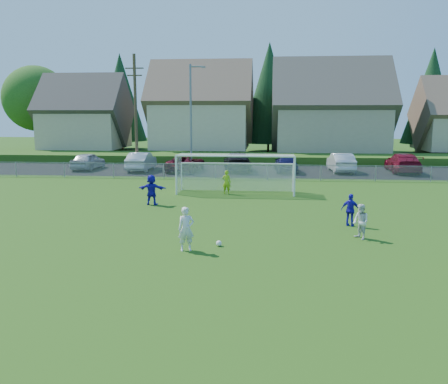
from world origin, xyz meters
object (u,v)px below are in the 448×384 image
at_px(car_e, 286,163).
at_px(car_g, 403,163).
at_px(car_a, 88,161).
at_px(car_f, 341,163).
at_px(player_white_b, 361,222).
at_px(goalkeeper, 227,182).
at_px(player_blue_b, 152,190).
at_px(player_white_a, 186,229).
at_px(player_blue_a, 351,210).
at_px(car_d, 237,161).
at_px(car_b, 141,161).
at_px(car_c, 186,163).
at_px(soccer_goal, 236,167).
at_px(soccer_ball, 219,243).

distance_m(car_e, car_g, 9.92).
xyz_separation_m(car_a, car_f, (22.36, 0.32, 0.04)).
xyz_separation_m(player_white_b, car_a, (-19.91, 21.90, 0.04)).
relative_size(goalkeeper, car_a, 0.34).
distance_m(car_e, car_f, 4.72).
bearing_deg(player_blue_b, car_e, -114.73).
bearing_deg(player_white_b, player_white_a, -97.62).
distance_m(player_blue_a, player_blue_b, 10.96).
height_order(player_blue_a, player_blue_b, player_blue_b).
bearing_deg(car_e, car_d, -10.80).
relative_size(car_b, car_d, 0.88).
bearing_deg(car_c, soccer_goal, 123.18).
bearing_deg(car_b, soccer_ball, 110.69).
relative_size(car_c, car_g, 0.91).
bearing_deg(player_blue_b, car_g, -135.50).
bearing_deg(soccer_goal, player_blue_a, -55.69).
relative_size(car_d, soccer_goal, 0.75).
xyz_separation_m(player_white_b, car_d, (-6.49, 22.30, 0.08)).
bearing_deg(player_white_b, goalkeeper, -174.12).
relative_size(player_white_b, player_blue_a, 0.98).
bearing_deg(car_d, car_f, 172.62).
bearing_deg(car_g, car_f, 4.44).
height_order(player_blue_a, car_c, player_blue_a).
relative_size(player_blue_a, car_d, 0.27).
distance_m(soccer_ball, car_g, 27.35).
xyz_separation_m(car_b, car_c, (3.99, -0.21, -0.10)).
distance_m(player_white_b, car_f, 22.36).
relative_size(player_blue_b, car_f, 0.34).
xyz_separation_m(player_white_a, car_a, (-13.14, 24.17, -0.06)).
bearing_deg(player_blue_a, car_d, -48.41).
relative_size(car_c, soccer_goal, 0.69).
distance_m(soccer_ball, car_c, 23.52).
bearing_deg(player_white_b, soccer_ball, -100.52).
bearing_deg(car_f, car_a, -1.59).
xyz_separation_m(goalkeeper, car_d, (-0.13, 12.12, 0.05)).
distance_m(car_d, car_g, 14.15).
bearing_deg(player_blue_a, player_white_a, 57.52).
relative_size(player_white_a, car_d, 0.30).
bearing_deg(player_white_a, goalkeeper, 68.16).
xyz_separation_m(player_blue_a, car_c, (-10.89, 19.10, -0.03)).
relative_size(car_e, car_f, 0.93).
distance_m(car_d, car_f, 8.94).
distance_m(car_c, car_d, 4.53).
xyz_separation_m(player_white_b, car_c, (-10.92, 21.34, -0.01)).
distance_m(player_white_a, car_b, 25.17).
relative_size(soccer_ball, car_e, 0.05).
bearing_deg(player_blue_b, player_blue_a, 160.80).
height_order(goalkeeper, car_f, car_f).
distance_m(player_white_b, car_c, 23.97).
distance_m(soccer_ball, goalkeeper, 11.79).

